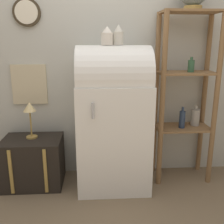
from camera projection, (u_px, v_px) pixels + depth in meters
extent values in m
plane|color=#7A664C|center=(115.00, 197.00, 2.50)|extent=(12.00, 12.00, 0.00)
cube|color=#B7B7AD|center=(111.00, 50.00, 2.70)|extent=(7.00, 0.05, 2.70)
cylinder|color=#382D1E|center=(27.00, 12.00, 2.52)|extent=(0.27, 0.03, 0.27)
cylinder|color=beige|center=(26.00, 12.00, 2.50)|extent=(0.22, 0.01, 0.22)
cube|color=#C6B793|center=(29.00, 84.00, 2.70)|extent=(0.35, 0.02, 0.41)
cube|color=white|center=(113.00, 136.00, 2.61)|extent=(0.70, 0.58, 1.05)
cylinder|color=white|center=(113.00, 76.00, 2.45)|extent=(0.68, 0.56, 0.56)
cylinder|color=#B7B7BC|center=(93.00, 111.00, 2.21)|extent=(0.02, 0.02, 0.14)
cube|color=black|center=(33.00, 162.00, 2.67)|extent=(0.58, 0.42, 0.49)
cube|color=#AD8942|center=(11.00, 172.00, 2.45)|extent=(0.03, 0.01, 0.44)
cube|color=#AD8942|center=(45.00, 171.00, 2.47)|extent=(0.03, 0.01, 0.44)
cylinder|color=olive|center=(162.00, 104.00, 2.51)|extent=(0.05, 0.05, 1.71)
cylinder|color=olive|center=(216.00, 103.00, 2.55)|extent=(0.05, 0.05, 1.71)
cylinder|color=olive|center=(156.00, 97.00, 2.79)|extent=(0.05, 0.05, 1.71)
cylinder|color=olive|center=(204.00, 97.00, 2.82)|extent=(0.05, 0.05, 1.71)
cube|color=olive|center=(182.00, 127.00, 2.74)|extent=(0.56, 0.31, 0.02)
cube|color=olive|center=(186.00, 73.00, 2.60)|extent=(0.56, 0.31, 0.02)
cube|color=olive|center=(191.00, 12.00, 2.45)|extent=(0.56, 0.31, 0.02)
cylinder|color=#335B3D|center=(191.00, 66.00, 2.56)|extent=(0.06, 0.06, 0.12)
cylinder|color=#335B3D|center=(192.00, 58.00, 2.54)|extent=(0.03, 0.03, 0.03)
cylinder|color=#23334C|center=(182.00, 120.00, 2.68)|extent=(0.06, 0.06, 0.18)
cylinder|color=#23334C|center=(183.00, 109.00, 2.65)|extent=(0.02, 0.02, 0.04)
cylinder|color=#9E998E|center=(195.00, 117.00, 2.77)|extent=(0.09, 0.09, 0.17)
cylinder|color=#9E998E|center=(196.00, 108.00, 2.74)|extent=(0.04, 0.04, 0.04)
cylinder|color=#AD8942|center=(193.00, 8.00, 2.44)|extent=(0.17, 0.17, 0.04)
cylinder|color=silver|center=(107.00, 39.00, 2.37)|extent=(0.11, 0.11, 0.11)
cone|color=silver|center=(107.00, 29.00, 2.35)|extent=(0.09, 0.09, 0.06)
cylinder|color=beige|center=(118.00, 38.00, 2.38)|extent=(0.09, 0.09, 0.12)
cone|color=beige|center=(118.00, 28.00, 2.36)|extent=(0.08, 0.08, 0.06)
cylinder|color=#AD8942|center=(32.00, 137.00, 2.64)|extent=(0.11, 0.11, 0.02)
cylinder|color=#AD8942|center=(31.00, 124.00, 2.61)|extent=(0.02, 0.02, 0.26)
cone|color=#DBC184|center=(29.00, 107.00, 2.56)|extent=(0.12, 0.12, 0.09)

